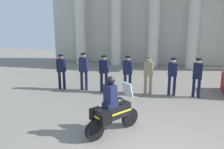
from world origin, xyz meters
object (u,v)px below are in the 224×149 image
at_px(officer_in_row_1, 84,68).
at_px(officer_in_row_6, 197,75).
at_px(officer_in_row_0, 61,69).
at_px(officer_in_row_3, 128,71).
at_px(officer_in_row_2, 104,71).
at_px(motorcycle_with_rider, 111,110).
at_px(officer_in_row_5, 173,74).
at_px(officer_in_row_4, 148,72).

bearing_deg(officer_in_row_1, officer_in_row_6, -173.57).
bearing_deg(officer_in_row_0, officer_in_row_3, -171.75).
xyz_separation_m(officer_in_row_2, motorcycle_with_rider, (1.07, -3.84, -0.20)).
height_order(officer_in_row_5, motorcycle_with_rider, motorcycle_with_rider).
bearing_deg(officer_in_row_3, officer_in_row_1, 7.34).
bearing_deg(officer_in_row_6, officer_in_row_4, 6.84).
distance_m(officer_in_row_5, motorcycle_with_rider, 4.36).
bearing_deg(officer_in_row_5, officer_in_row_6, -175.31).
bearing_deg(officer_in_row_5, officer_in_row_1, 6.88).
height_order(officer_in_row_3, officer_in_row_6, officer_in_row_6).
bearing_deg(motorcycle_with_rider, officer_in_row_0, 78.28).
bearing_deg(officer_in_row_4, officer_in_row_1, 6.14).
height_order(officer_in_row_0, officer_in_row_1, officer_in_row_1).
bearing_deg(motorcycle_with_rider, officer_in_row_5, 13.48).
height_order(officer_in_row_3, motorcycle_with_rider, motorcycle_with_rider).
bearing_deg(officer_in_row_5, motorcycle_with_rider, 70.73).
xyz_separation_m(officer_in_row_3, motorcycle_with_rider, (0.01, -3.93, -0.19)).
bearing_deg(officer_in_row_2, officer_in_row_4, -171.99).
bearing_deg(officer_in_row_6, officer_in_row_1, 6.43).
bearing_deg(officer_in_row_1, officer_in_row_2, -177.72).
bearing_deg(officer_in_row_0, officer_in_row_1, -170.01).
bearing_deg(officer_in_row_1, motorcycle_with_rider, 124.34).
height_order(officer_in_row_0, motorcycle_with_rider, motorcycle_with_rider).
xyz_separation_m(officer_in_row_4, officer_in_row_6, (2.05, -0.01, 0.00)).
xyz_separation_m(officer_in_row_6, motorcycle_with_rider, (-2.96, -3.87, -0.21)).
xyz_separation_m(officer_in_row_3, officer_in_row_6, (2.97, -0.06, 0.02)).
xyz_separation_m(officer_in_row_1, officer_in_row_3, (2.01, 0.01, -0.04)).
xyz_separation_m(officer_in_row_0, officer_in_row_4, (3.98, 0.01, 0.04)).
distance_m(officer_in_row_3, officer_in_row_6, 2.97).
bearing_deg(officer_in_row_2, officer_in_row_5, -171.65).
distance_m(officer_in_row_2, motorcycle_with_rider, 3.99).
relative_size(officer_in_row_0, officer_in_row_5, 0.98).
relative_size(officer_in_row_1, officer_in_row_3, 1.04).
xyz_separation_m(officer_in_row_0, officer_in_row_3, (3.06, 0.06, 0.02)).
distance_m(officer_in_row_3, motorcycle_with_rider, 3.94).
bearing_deg(officer_in_row_2, motorcycle_with_rider, 112.60).
bearing_deg(officer_in_row_5, officer_in_row_3, 6.40).
distance_m(officer_in_row_2, officer_in_row_6, 4.03).
height_order(officer_in_row_3, officer_in_row_4, officer_in_row_4).
relative_size(officer_in_row_4, officer_in_row_6, 1.00).
bearing_deg(motorcycle_with_rider, officer_in_row_3, 39.93).
relative_size(officer_in_row_1, officer_in_row_5, 1.04).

